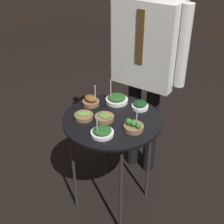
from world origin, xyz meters
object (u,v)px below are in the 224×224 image
object	(u,v)px
bowl_roast_back_left	(91,101)
bowl_asparagus_center	(104,118)
bowl_spinach_near_rim	(140,105)
bowl_asparagus_far_rim	(84,116)
bowl_spinach_front_center	(102,132)
serving_cart	(112,126)
waiter_figure	(147,54)
bowl_spinach_back_right	(117,99)
bowl_broccoli_front_left	(133,126)

from	to	relation	value
bowl_roast_back_left	bowl_asparagus_center	bearing A→B (deg)	-29.99
bowl_spinach_near_rim	bowl_asparagus_far_rim	bearing A→B (deg)	-128.77
bowl_spinach_front_center	bowl_asparagus_far_rim	world-z (taller)	bowl_spinach_front_center
serving_cart	waiter_figure	distance (m)	0.59
bowl_asparagus_center	waiter_figure	distance (m)	0.58
serving_cart	waiter_figure	bearing A→B (deg)	92.49
bowl_asparagus_center	bowl_spinach_near_rim	bearing A→B (deg)	63.47
serving_cart	bowl_asparagus_center	world-z (taller)	bowl_asparagus_center
bowl_spinach_near_rim	bowl_roast_back_left	world-z (taller)	bowl_roast_back_left
bowl_spinach_back_right	waiter_figure	world-z (taller)	waiter_figure
bowl_spinach_back_right	bowl_broccoli_front_left	size ratio (longest dim) A/B	1.26
bowl_spinach_front_center	bowl_asparagus_center	size ratio (longest dim) A/B	1.30
bowl_spinach_front_center	bowl_spinach_near_rim	world-z (taller)	bowl_spinach_front_center
bowl_asparagus_center	bowl_spinach_near_rim	world-z (taller)	bowl_spinach_near_rim
bowl_asparagus_center	bowl_roast_back_left	world-z (taller)	bowl_roast_back_left
bowl_roast_back_left	bowl_spinach_back_right	bearing A→B (deg)	43.49
bowl_asparagus_center	waiter_figure	bearing A→B (deg)	88.54
bowl_broccoli_front_left	waiter_figure	bearing A→B (deg)	110.97
bowl_spinach_back_right	bowl_asparagus_far_rim	world-z (taller)	bowl_spinach_back_right
bowl_spinach_back_right	waiter_figure	size ratio (longest dim) A/B	0.11
bowl_asparagus_center	bowl_spinach_near_rim	xyz separation A→B (m)	(0.12, 0.25, 0.01)
bowl_asparagus_center	waiter_figure	xyz separation A→B (m)	(0.01, 0.52, 0.26)
bowl_spinach_front_center	waiter_figure	world-z (taller)	waiter_figure
bowl_spinach_front_center	bowl_roast_back_left	distance (m)	0.36
bowl_roast_back_left	bowl_spinach_front_center	bearing A→B (deg)	-43.03
bowl_asparagus_center	bowl_spinach_near_rim	size ratio (longest dim) A/B	1.10
serving_cart	bowl_spinach_front_center	world-z (taller)	bowl_spinach_front_center
bowl_asparagus_far_rim	bowl_spinach_near_rim	bearing A→B (deg)	51.23
serving_cart	bowl_asparagus_center	size ratio (longest dim) A/B	6.11
bowl_asparagus_center	bowl_asparagus_far_rim	bearing A→B (deg)	-154.61
bowl_spinach_near_rim	bowl_roast_back_left	size ratio (longest dim) A/B	0.75
bowl_spinach_back_right	bowl_asparagus_far_rim	size ratio (longest dim) A/B	1.46
waiter_figure	bowl_broccoli_front_left	bearing A→B (deg)	-69.03
bowl_asparagus_center	bowl_spinach_back_right	bearing A→B (deg)	102.96
waiter_figure	bowl_spinach_front_center	bearing A→B (deg)	-84.20
bowl_asparagus_center	bowl_roast_back_left	size ratio (longest dim) A/B	0.83
bowl_asparagus_center	bowl_roast_back_left	distance (m)	0.21
waiter_figure	bowl_spinach_back_right	bearing A→B (deg)	-103.08
bowl_spinach_back_right	bowl_roast_back_left	distance (m)	0.18
bowl_asparagus_far_rim	bowl_roast_back_left	distance (m)	0.18
bowl_spinach_front_center	bowl_roast_back_left	bearing A→B (deg)	136.97
bowl_spinach_front_center	bowl_asparagus_center	bearing A→B (deg)	119.65
bowl_spinach_back_right	bowl_broccoli_front_left	xyz separation A→B (m)	(0.26, -0.23, 0.00)
bowl_spinach_front_center	waiter_figure	xyz separation A→B (m)	(-0.07, 0.66, 0.26)
bowl_spinach_back_right	bowl_spinach_near_rim	size ratio (longest dim) A/B	1.57
bowl_asparagus_far_rim	waiter_figure	distance (m)	0.65
bowl_broccoli_front_left	bowl_roast_back_left	size ratio (longest dim) A/B	0.94
waiter_figure	bowl_asparagus_far_rim	bearing A→B (deg)	-103.15
bowl_asparagus_center	bowl_spinach_back_right	distance (m)	0.24
bowl_spinach_back_right	bowl_roast_back_left	bearing A→B (deg)	-136.51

